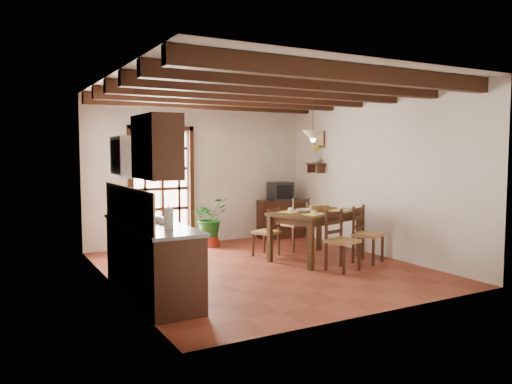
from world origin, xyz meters
TOP-DOWN VIEW (x-y plane):
  - ground_plane at (0.00, 0.00)m, footprint 5.00×5.00m
  - room_shell at (0.00, 0.00)m, footprint 4.52×5.02m
  - ceiling_beams at (0.00, 0.00)m, footprint 4.50×4.34m
  - french_door at (-0.80, 2.45)m, footprint 1.26×0.11m
  - kitchen_counter at (-1.96, -0.60)m, footprint 0.64×2.25m
  - upper_cabinet at (-2.08, -1.30)m, footprint 0.35×0.80m
  - range_hood at (-2.05, -0.05)m, footprint 0.38×0.60m
  - counter_items at (-1.95, -0.51)m, footprint 0.50×1.43m
  - dining_table at (1.09, 0.13)m, footprint 1.71×1.37m
  - chair_near_left at (0.97, -0.71)m, footprint 0.51×0.49m
  - chair_near_right at (1.68, -0.47)m, footprint 0.56×0.55m
  - chair_far_left at (0.50, 0.75)m, footprint 0.51×0.50m
  - chair_far_right at (1.21, 0.97)m, footprint 0.54×0.53m
  - table_setting at (1.09, 0.13)m, footprint 1.09×0.72m
  - table_bowl at (0.82, 0.10)m, footprint 0.29×0.29m
  - sideboard at (1.69, 2.23)m, footprint 0.98×0.56m
  - crt_tv at (1.69, 2.22)m, footprint 0.48×0.45m
  - fuse_box at (1.50, 2.48)m, footprint 0.25×0.03m
  - plant_pot at (0.01, 2.05)m, footprint 0.39×0.39m
  - potted_plant at (0.01, 2.05)m, footprint 2.13×1.98m
  - wall_shelf at (2.14, 1.60)m, footprint 0.20×0.42m
  - shelf_vase at (2.14, 1.60)m, footprint 0.15×0.15m
  - shelf_flowers at (2.14, 1.60)m, footprint 0.14×0.14m
  - framed_picture at (2.22, 1.60)m, footprint 0.03×0.32m
  - pendant_lamp at (1.09, 0.23)m, footprint 0.36×0.36m

SIDE VIEW (x-z plane):
  - ground_plane at x=0.00m, z-range 0.00..0.00m
  - plant_pot at x=0.01m, z-range -0.01..0.23m
  - chair_far_left at x=0.50m, z-range -0.16..0.69m
  - chair_near_left at x=0.97m, z-range -0.17..0.74m
  - chair_near_right at x=1.68m, z-range -0.17..0.75m
  - chair_far_right at x=1.21m, z-range -0.18..0.79m
  - sideboard at x=1.69m, z-range 0.00..0.78m
  - kitchen_counter at x=-1.96m, z-range -0.22..1.16m
  - potted_plant at x=0.01m, z-range -0.40..1.54m
  - dining_table at x=1.09m, z-range 0.30..1.11m
  - table_bowl at x=0.82m, z-range 0.81..0.86m
  - table_setting at x=1.09m, z-range 0.85..0.95m
  - counter_items at x=-1.95m, z-range 0.83..1.08m
  - crt_tv at x=1.69m, z-range 0.78..1.16m
  - french_door at x=-0.80m, z-range 0.02..2.34m
  - wall_shelf at x=2.14m, z-range 1.41..1.61m
  - shelf_vase at x=2.14m, z-range 1.57..1.73m
  - range_hood at x=-2.05m, z-range 1.46..2.00m
  - fuse_box at x=1.50m, z-range 1.59..1.91m
  - room_shell at x=0.00m, z-range 0.41..3.22m
  - upper_cabinet at x=-2.08m, z-range 1.50..2.20m
  - shelf_flowers at x=2.14m, z-range 1.68..2.04m
  - framed_picture at x=2.22m, z-range 1.89..2.21m
  - pendant_lamp at x=1.09m, z-range 1.66..2.50m
  - ceiling_beams at x=0.00m, z-range 2.59..2.79m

